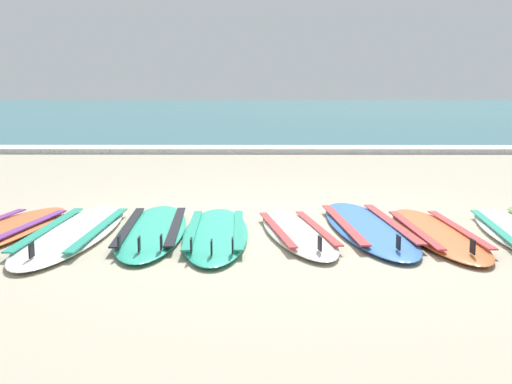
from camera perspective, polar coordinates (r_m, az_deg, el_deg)
The scene contains 9 objects.
ground_plane at distance 6.02m, azimuth 1.68°, elevation -3.09°, with size 80.00×80.00×0.00m, color #B7AD93.
sea at distance 42.63m, azimuth 0.54°, elevation 7.52°, with size 80.00×60.00×0.10m, color teal.
wave_foam_strip at distance 13.11m, azimuth 0.96°, elevation 3.82°, with size 80.00×0.88×0.11m, color white.
surfboard_2 at distance 5.84m, azimuth -15.97°, elevation -3.45°, with size 0.69×2.55×0.18m.
surfboard_3 at distance 5.78m, azimuth -9.26°, elevation -3.33°, with size 0.72×2.35×0.18m.
surfboard_4 at distance 5.59m, azimuth -3.62°, elevation -3.66°, with size 0.63×2.26×0.18m.
surfboard_5 at distance 5.62m, azimuth 3.68°, elevation -3.60°, with size 0.83×2.07×0.18m.
surfboard_6 at distance 5.91m, azimuth 9.93°, elevation -3.08°, with size 0.81×2.52×0.18m.
surfboard_7 at distance 5.81m, azimuth 15.82°, elevation -3.52°, with size 0.64×2.21×0.18m.
Camera 1 is at (-0.14, -5.88, 1.28)m, focal length 44.69 mm.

